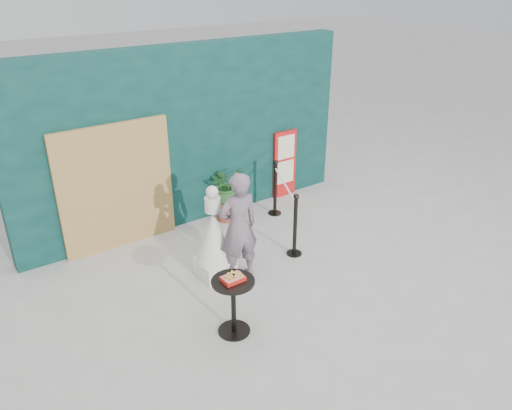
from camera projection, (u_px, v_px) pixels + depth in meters
name	position (u px, v px, depth m)	size (l,w,h in m)	color
ground	(308.00, 304.00, 6.65)	(60.00, 60.00, 0.00)	#ADAAA5
back_wall	(189.00, 137.00, 8.32)	(6.00, 0.30, 3.00)	#092A29
bamboo_fence	(117.00, 187.00, 7.66)	(1.80, 0.08, 2.00)	tan
woman	(238.00, 227.00, 6.90)	(0.59, 0.39, 1.62)	slate
menu_board	(285.00, 164.00, 9.53)	(0.50, 0.07, 1.30)	red
statue	(214.00, 240.00, 7.04)	(0.55, 0.55, 1.41)	white
cafe_table	(233.00, 298.00, 5.95)	(0.52, 0.52, 0.75)	black
food_basket	(233.00, 278.00, 5.83)	(0.26, 0.19, 0.11)	red
planter	(226.00, 189.00, 8.63)	(0.59, 0.51, 1.01)	brown
stanchion_barrier	(284.00, 206.00, 8.23)	(0.84, 1.54, 1.03)	black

